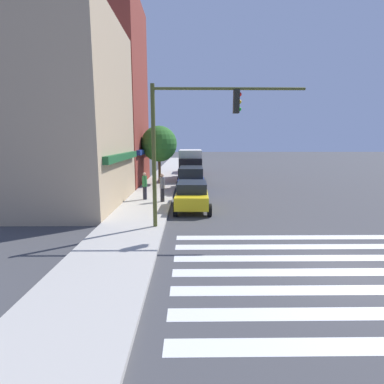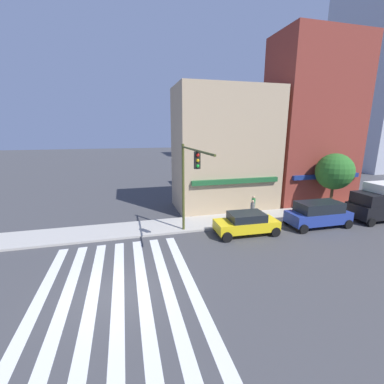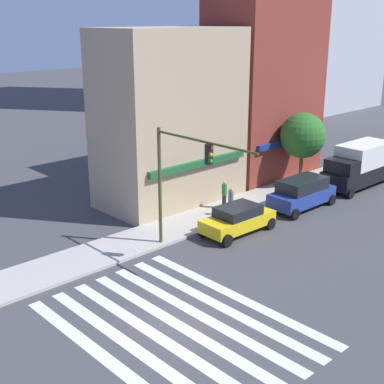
# 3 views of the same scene
# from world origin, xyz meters

# --- Properties ---
(ground_plane) EXTENTS (200.00, 200.00, 0.00)m
(ground_plane) POSITION_xyz_m (0.00, 0.00, 0.00)
(ground_plane) COLOR #424244
(sidewalk_left) EXTENTS (120.00, 3.00, 0.15)m
(sidewalk_left) POSITION_xyz_m (0.00, 7.50, 0.07)
(sidewalk_left) COLOR #B2ADA3
(sidewalk_left) RESTS_ON ground_plane
(crosswalk_stripes) EXTENTS (7.16, 10.80, 0.01)m
(crosswalk_stripes) POSITION_xyz_m (0.00, 0.00, 0.00)
(crosswalk_stripes) COLOR silver
(crosswalk_stripes) RESTS_ON ground_plane
(storefront_row) EXTENTS (17.93, 5.30, 15.78)m
(storefront_row) POSITION_xyz_m (14.88, 11.50, 6.84)
(storefront_row) COLOR tan
(storefront_row) RESTS_ON ground_plane
(tower_distant) EXTENTS (16.45, 14.84, 54.37)m
(tower_distant) POSITION_xyz_m (48.73, 29.42, 27.18)
(tower_distant) COLOR #B2B7C1
(tower_distant) RESTS_ON ground_plane
(traffic_signal) EXTENTS (0.32, 6.48, 6.29)m
(traffic_signal) POSITION_xyz_m (4.52, 4.81, 4.41)
(traffic_signal) COLOR #474C1E
(traffic_signal) RESTS_ON ground_plane
(sedan_yellow) EXTENTS (4.45, 2.02, 1.59)m
(sedan_yellow) POSITION_xyz_m (8.66, 4.70, 0.84)
(sedan_yellow) COLOR yellow
(sedan_yellow) RESTS_ON ground_plane
(suv_blue) EXTENTS (4.72, 2.12, 1.94)m
(suv_blue) POSITION_xyz_m (14.62, 4.70, 1.03)
(suv_blue) COLOR navy
(suv_blue) RESTS_ON ground_plane
(box_truck_black) EXTENTS (6.23, 2.42, 3.04)m
(box_truck_black) POSITION_xyz_m (21.36, 4.70, 1.59)
(box_truck_black) COLOR black
(box_truck_black) RESTS_ON ground_plane
(suv_red) EXTENTS (4.74, 2.12, 1.94)m
(suv_red) POSITION_xyz_m (28.13, 4.70, 1.03)
(suv_red) COLOR #B21E19
(suv_red) RESTS_ON ground_plane
(pedestrian_green_top) EXTENTS (0.32, 0.32, 1.77)m
(pedestrian_green_top) POSITION_xyz_m (10.80, 7.76, 1.07)
(pedestrian_green_top) COLOR #23232D
(pedestrian_green_top) RESTS_ON sidewalk_left
(pedestrian_grey_coat) EXTENTS (0.32, 0.32, 1.77)m
(pedestrian_grey_coat) POSITION_xyz_m (10.08, 6.55, 1.07)
(pedestrian_grey_coat) COLOR #23232D
(pedestrian_grey_coat) RESTS_ON sidewalk_left
(street_tree) EXTENTS (3.15, 3.15, 5.11)m
(street_tree) POSITION_xyz_m (18.33, 7.50, 3.67)
(street_tree) COLOR brown
(street_tree) RESTS_ON sidewalk_left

